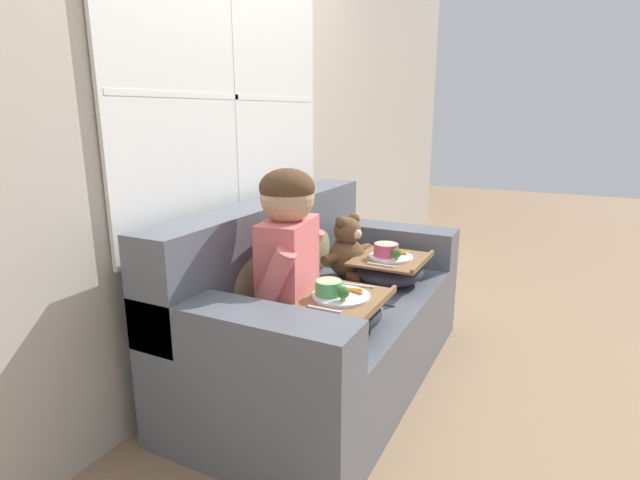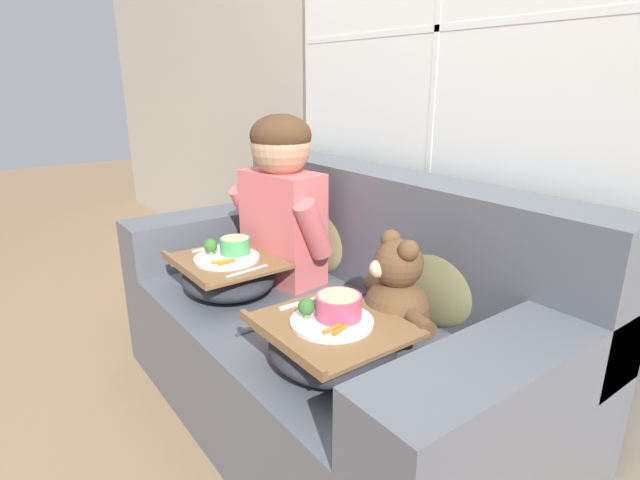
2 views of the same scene
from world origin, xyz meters
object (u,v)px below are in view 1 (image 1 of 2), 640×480
at_px(throw_pillow_behind_teddy, 313,240).
at_px(lap_tray_child, 340,310).
at_px(lap_tray_teddy, 390,268).
at_px(throw_pillow_behind_child, 248,272).
at_px(child_figure, 288,238).
at_px(couch, 319,314).
at_px(teddy_bear, 348,250).

bearing_deg(throw_pillow_behind_teddy, lap_tray_child, -144.33).
bearing_deg(lap_tray_teddy, throw_pillow_behind_teddy, 89.93).
xyz_separation_m(throw_pillow_behind_child, child_figure, (0.00, -0.21, 0.18)).
xyz_separation_m(couch, lap_tray_teddy, (0.32, -0.26, 0.19)).
relative_size(child_figure, lap_tray_teddy, 1.66).
relative_size(throw_pillow_behind_child, child_figure, 0.59).
bearing_deg(couch, throw_pillow_behind_child, 148.14).
relative_size(teddy_bear, lap_tray_teddy, 0.94).
height_order(child_figure, teddy_bear, child_figure).
relative_size(teddy_bear, lap_tray_child, 0.93).
relative_size(couch, child_figure, 2.61).
height_order(throw_pillow_behind_teddy, teddy_bear, throw_pillow_behind_teddy).
bearing_deg(child_figure, lap_tray_child, -90.33).
xyz_separation_m(throw_pillow_behind_teddy, lap_tray_child, (-0.64, -0.46, -0.10)).
distance_m(couch, lap_tray_teddy, 0.45).
xyz_separation_m(teddy_bear, lap_tray_teddy, (0.00, -0.24, -0.07)).
height_order(throw_pillow_behind_teddy, lap_tray_teddy, throw_pillow_behind_teddy).
distance_m(child_figure, lap_tray_child, 0.38).
bearing_deg(teddy_bear, throw_pillow_behind_child, 161.35).
bearing_deg(lap_tray_child, lap_tray_teddy, -0.05).
relative_size(couch, lap_tray_teddy, 4.35).
distance_m(couch, child_figure, 0.57).
bearing_deg(throw_pillow_behind_teddy, lap_tray_teddy, -90.07).
distance_m(throw_pillow_behind_teddy, lap_tray_teddy, 0.47).
distance_m(throw_pillow_behind_teddy, teddy_bear, 0.22).
bearing_deg(throw_pillow_behind_child, couch, -31.86).
height_order(throw_pillow_behind_teddy, lap_tray_child, throw_pillow_behind_teddy).
relative_size(throw_pillow_behind_teddy, teddy_bear, 0.98).
bearing_deg(lap_tray_child, throw_pillow_behind_child, 89.84).
height_order(couch, lap_tray_child, couch).
xyz_separation_m(couch, child_figure, (-0.32, -0.01, 0.47)).
bearing_deg(throw_pillow_behind_child, lap_tray_teddy, -35.78).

